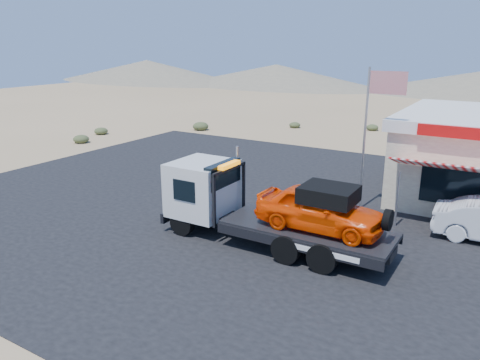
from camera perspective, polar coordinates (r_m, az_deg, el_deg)
The scene contains 6 objects.
ground at distance 18.96m, azimuth -3.65°, elevation -5.07°, with size 120.00×120.00×0.00m, color #997D57.
asphalt_lot at distance 20.46m, azimuth 5.80°, elevation -3.45°, with size 32.00×24.00×0.02m, color black.
tow_truck at distance 16.40m, azimuth 3.42°, elevation -3.02°, with size 8.26×2.45×2.76m.
flagpole at distance 19.89m, azimuth 15.71°, elevation 6.64°, with size 1.55×0.10×6.00m.
desert_scrub at distance 34.42m, azimuth -14.01°, elevation 4.82°, with size 24.44×32.90×0.70m.
distant_hills at distance 72.55m, azimuth 15.54°, elevation 11.88°, with size 126.00×48.00×4.20m.
Camera 1 is at (10.15, -14.43, 6.95)m, focal length 35.00 mm.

